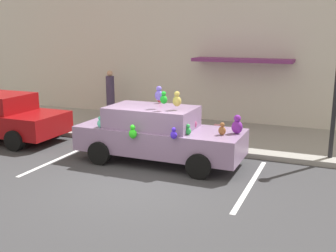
{
  "coord_description": "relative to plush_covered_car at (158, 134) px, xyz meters",
  "views": [
    {
      "loc": [
        4.3,
        -8.09,
        3.51
      ],
      "look_at": [
        -0.1,
        2.31,
        0.9
      ],
      "focal_mm": 43.18,
      "sensor_mm": 36.0,
      "label": 1
    }
  ],
  "objects": [
    {
      "name": "teddy_bear_on_sidewalk",
      "position": [
        1.06,
        2.24,
        -0.39
      ],
      "size": [
        0.29,
        0.24,
        0.56
      ],
      "color": "pink",
      "rests_on": "sidewalk"
    },
    {
      "name": "parking_stripe_front",
      "position": [
        2.74,
        -0.71,
        -0.8
      ],
      "size": [
        0.12,
        3.6,
        0.01
      ],
      "primitive_type": "cube",
      "color": "silver",
      "rests_on": "ground"
    },
    {
      "name": "storefront_building",
      "position": [
        0.16,
        5.44,
        2.39
      ],
      "size": [
        24.0,
        1.25,
        6.4
      ],
      "color": "beige",
      "rests_on": "ground"
    },
    {
      "name": "parking_stripe_rear",
      "position": [
        -2.73,
        -0.71,
        -0.8
      ],
      "size": [
        0.12,
        3.6,
        0.01
      ],
      "primitive_type": "cube",
      "color": "silver",
      "rests_on": "ground"
    },
    {
      "name": "ground_plane",
      "position": [
        0.15,
        -1.71,
        -0.8
      ],
      "size": [
        60.0,
        60.0,
        0.0
      ],
      "primitive_type": "plane",
      "color": "#38383A"
    },
    {
      "name": "pedestrian_near_shopfront",
      "position": [
        -4.11,
        4.38,
        0.23
      ],
      "size": [
        0.34,
        0.34,
        1.88
      ],
      "color": "#423654",
      "rests_on": "sidewalk"
    },
    {
      "name": "plush_covered_car",
      "position": [
        0.0,
        0.0,
        0.0
      ],
      "size": [
        4.59,
        1.93,
        2.15
      ],
      "color": "gray",
      "rests_on": "ground"
    },
    {
      "name": "parked_sedan_behind",
      "position": [
        -5.89,
        0.2,
        -0.01
      ],
      "size": [
        4.42,
        2.06,
        1.54
      ],
      "color": "maroon",
      "rests_on": "ground"
    },
    {
      "name": "sidewalk",
      "position": [
        0.15,
        3.29,
        -0.73
      ],
      "size": [
        24.0,
        4.0,
        0.15
      ],
      "primitive_type": "cube",
      "color": "gray",
      "rests_on": "ground"
    }
  ]
}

